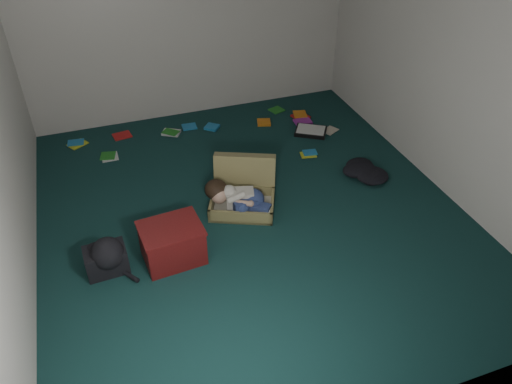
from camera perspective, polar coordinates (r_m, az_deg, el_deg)
floor at (r=4.93m, az=-0.58°, el=-2.28°), size 4.50×4.50×0.00m
wall_back at (r=6.27m, az=-7.81°, el=19.72°), size 4.50×0.00×4.50m
wall_front at (r=2.58m, az=15.99°, el=-9.44°), size 4.50×0.00×4.50m
wall_right at (r=5.18m, az=21.40°, el=13.91°), size 0.00×4.50×4.50m
suitcase at (r=4.97m, az=-1.46°, el=0.06°), size 0.81×0.80×0.45m
person at (r=4.82m, az=-2.14°, el=-0.64°), size 0.59×0.51×0.28m
maroon_bin at (r=4.38m, az=-9.55°, el=-5.76°), size 0.55×0.45×0.36m
backpack at (r=4.44m, az=-16.75°, el=-7.34°), size 0.45×0.36×0.26m
clothing_pile at (r=5.57m, az=13.00°, el=2.65°), size 0.52×0.47×0.14m
paper_tray at (r=6.23m, az=6.28°, el=6.94°), size 0.47×0.44×0.05m
book_scatter at (r=6.25m, az=-3.70°, el=6.97°), size 3.17×1.39×0.02m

